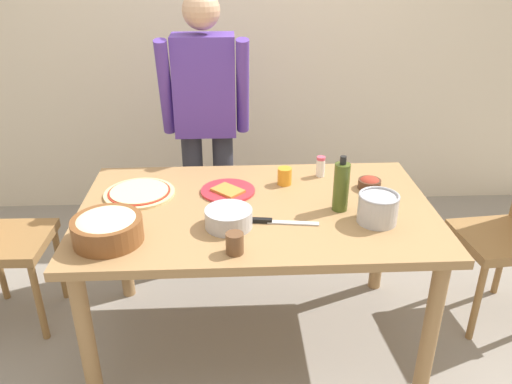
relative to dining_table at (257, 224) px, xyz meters
The scene contains 15 objects.
ground 0.67m from the dining_table, ahead, with size 8.00×8.00×0.00m, color gray.
wall_back 1.72m from the dining_table, 90.00° to the left, with size 5.60×0.10×2.60m, color beige.
dining_table is the anchor object (origin of this frame).
person_cook 0.84m from the dining_table, 108.28° to the left, with size 0.49×0.25×1.62m.
pizza_raw_on_board 0.58m from the dining_table, 164.34° to the left, with size 0.33×0.33×0.02m.
plate_with_slice 0.23m from the dining_table, 129.58° to the left, with size 0.26×0.26×0.02m.
popcorn_bowl 0.68m from the dining_table, 156.52° to the right, with size 0.28×0.28×0.11m.
mixing_bowl_steel 0.25m from the dining_table, 126.27° to the right, with size 0.20×0.20×0.08m.
small_sauce_bowl 0.59m from the dining_table, 16.64° to the left, with size 0.11×0.11×0.06m.
olive_oil_bottle 0.43m from the dining_table, ahead, with size 0.07×0.07×0.26m.
steel_pot 0.56m from the dining_table, 17.77° to the right, with size 0.17×0.17×0.13m.
cup_orange 0.31m from the dining_table, 57.45° to the left, with size 0.07×0.07×0.09m, color orange.
cup_small_brown 0.41m from the dining_table, 105.32° to the right, with size 0.07×0.07×0.09m, color brown.
salt_shaker 0.49m from the dining_table, 43.25° to the left, with size 0.04×0.04×0.11m.
chef_knife 0.20m from the dining_table, 63.28° to the right, with size 0.29×0.06×0.02m.
Camera 1 is at (-0.11, -2.06, 1.84)m, focal length 36.04 mm.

